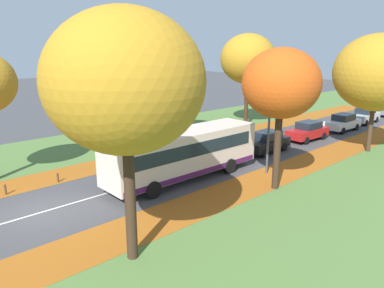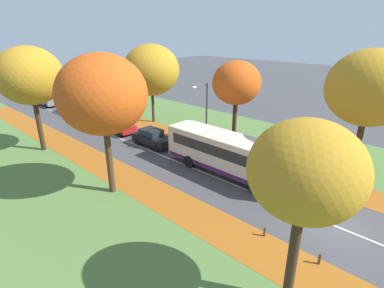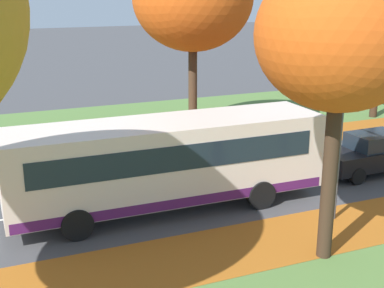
% 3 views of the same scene
% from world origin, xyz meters
% --- Properties ---
extents(ground_plane, '(160.00, 160.00, 0.00)m').
position_xyz_m(ground_plane, '(0.00, 0.00, 0.00)').
color(ground_plane, '#424244').
extents(grass_verge_left, '(12.00, 90.00, 0.01)m').
position_xyz_m(grass_verge_left, '(-9.20, 20.00, 0.00)').
color(grass_verge_left, '#517538').
rests_on(grass_verge_left, ground).
extents(leaf_litter_left, '(2.80, 60.00, 0.00)m').
position_xyz_m(leaf_litter_left, '(-4.60, 14.00, 0.01)').
color(leaf_litter_left, '#9E5619').
rests_on(leaf_litter_left, grass_verge_left).
extents(leaf_litter_right, '(2.80, 60.00, 0.00)m').
position_xyz_m(leaf_litter_right, '(4.60, 14.00, 0.01)').
color(leaf_litter_right, '#9E5619').
rests_on(leaf_litter_right, grass_verge_right).
extents(road_centre_line, '(0.12, 80.00, 0.01)m').
position_xyz_m(road_centre_line, '(0.00, 20.00, 0.00)').
color(road_centre_line, silver).
rests_on(road_centre_line, ground).
extents(tree_left_near, '(5.51, 5.51, 9.14)m').
position_xyz_m(tree_left_near, '(-6.37, 12.58, 6.64)').
color(tree_left_near, '#422D1E').
rests_on(tree_left_near, ground).
extents(tree_left_mid, '(5.43, 5.43, 9.13)m').
position_xyz_m(tree_left_mid, '(-6.47, 23.68, 6.66)').
color(tree_left_mid, '#382619').
rests_on(tree_left_mid, ground).
extents(tree_right_nearest, '(5.61, 5.61, 9.28)m').
position_xyz_m(tree_right_nearest, '(6.44, 1.18, 6.73)').
color(tree_right_nearest, '#382619').
rests_on(tree_right_nearest, ground).
extents(tree_right_near, '(4.23, 4.23, 7.90)m').
position_xyz_m(tree_right_near, '(5.89, 11.32, 5.96)').
color(tree_right_near, '#382619').
rests_on(tree_right_near, ground).
extents(tree_right_mid, '(6.31, 6.31, 8.86)m').
position_xyz_m(tree_right_mid, '(6.19, 23.14, 6.01)').
color(tree_right_mid, '#422D1E').
rests_on(tree_right_mid, ground).
extents(bollard_second, '(0.12, 0.12, 0.59)m').
position_xyz_m(bollard_second, '(-3.56, -0.42, 0.30)').
color(bollard_second, '#4C3823').
rests_on(bollard_second, ground).
extents(bollard_third, '(0.12, 0.12, 0.55)m').
position_xyz_m(bollard_third, '(-3.51, 2.52, 0.28)').
color(bollard_third, '#4C3823').
rests_on(bollard_third, ground).
extents(streetlamp_right, '(1.89, 0.28, 6.00)m').
position_xyz_m(streetlamp_right, '(3.67, 13.07, 3.74)').
color(streetlamp_right, '#47474C').
rests_on(streetlamp_right, ground).
extents(bus, '(2.74, 10.42, 2.98)m').
position_xyz_m(bus, '(1.14, 8.49, 1.70)').
color(bus, beige).
rests_on(bus, ground).
extents(car_black_lead, '(1.88, 4.25, 1.62)m').
position_xyz_m(car_black_lead, '(0.98, 17.12, 0.81)').
color(car_black_lead, black).
rests_on(car_black_lead, ground).
extents(car_red_following, '(1.92, 4.27, 1.62)m').
position_xyz_m(car_red_following, '(1.12, 22.80, 0.81)').
color(car_red_following, '#B21919').
rests_on(car_red_following, ground).
extents(car_white_third_in_line, '(1.92, 4.27, 1.62)m').
position_xyz_m(car_white_third_in_line, '(1.42, 28.58, 0.81)').
color(car_white_third_in_line, silver).
rests_on(car_white_third_in_line, ground).
extents(car_silver_fourth_in_line, '(1.82, 4.22, 1.62)m').
position_xyz_m(car_silver_fourth_in_line, '(1.25, 33.85, 0.81)').
color(car_silver_fourth_in_line, '#B7BABF').
rests_on(car_silver_fourth_in_line, ground).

